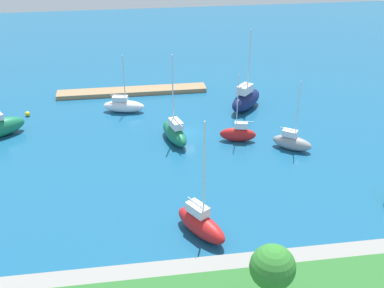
{
  "coord_description": "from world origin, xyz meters",
  "views": [
    {
      "loc": [
        7.81,
        59.08,
        30.03
      ],
      "look_at": [
        0.0,
        6.05,
        1.5
      ],
      "focal_mm": 44.92,
      "sensor_mm": 36.0,
      "label": 1
    }
  ],
  "objects": [
    {
      "name": "sailboat_navy_mid_basin",
      "position": [
        -10.23,
        -6.88,
        1.64
      ],
      "size": [
        6.84,
        7.14,
        12.32
      ],
      "rotation": [
        0.0,
        0.0,
        3.97
      ],
      "color": "#141E4C",
      "rests_on": "water"
    },
    {
      "name": "park_tree_mideast",
      "position": [
        -1.94,
        33.42,
        5.5
      ],
      "size": [
        3.44,
        3.44,
        5.96
      ],
      "color": "brown",
      "rests_on": "shoreline_park"
    },
    {
      "name": "sailboat_red_inner_mooring",
      "position": [
        -6.64,
        3.27,
        1.12
      ],
      "size": [
        5.03,
        2.5,
        9.45
      ],
      "rotation": [
        0.0,
        0.0,
        6.05
      ],
      "color": "red",
      "rests_on": "water"
    },
    {
      "name": "sailboat_white_off_beacon",
      "position": [
        8.33,
        -8.61,
        1.04
      ],
      "size": [
        6.54,
        3.3,
        8.89
      ],
      "rotation": [
        0.0,
        0.0,
        2.93
      ],
      "color": "white",
      "rests_on": "water"
    },
    {
      "name": "pier_dock",
      "position": [
        6.77,
        -16.04,
        0.34
      ],
      "size": [
        24.55,
        2.97,
        0.69
      ],
      "primitive_type": "cube",
      "color": "#997A56",
      "rests_on": "ground"
    },
    {
      "name": "mooring_buoy_yellow",
      "position": [
        22.6,
        -9.13,
        0.37
      ],
      "size": [
        0.73,
        0.73,
        0.73
      ],
      "primitive_type": "sphere",
      "color": "yellow",
      "rests_on": "water"
    },
    {
      "name": "sailboat_green_along_channel",
      "position": [
        1.77,
        2.14,
        1.35
      ],
      "size": [
        3.76,
        7.13,
        11.92
      ],
      "rotation": [
        0.0,
        0.0,
        4.97
      ],
      "color": "#19724C",
      "rests_on": "water"
    },
    {
      "name": "breakwater",
      "position": [
        0.0,
        28.6,
        0.59
      ],
      "size": [
        72.68,
        3.87,
        1.17
      ],
      "primitive_type": "cube",
      "color": "gray",
      "rests_on": "ground"
    },
    {
      "name": "sailboat_gray_near_pier",
      "position": [
        -13.03,
        6.53,
        1.06
      ],
      "size": [
        5.24,
        4.52,
        9.44
      ],
      "rotation": [
        0.0,
        0.0,
        2.51
      ],
      "color": "gray",
      "rests_on": "water"
    },
    {
      "name": "sailboat_red_far_south",
      "position": [
        1.5,
        22.1,
        1.32
      ],
      "size": [
        5.16,
        6.59,
        12.44
      ],
      "rotation": [
        0.0,
        0.0,
        2.13
      ],
      "color": "red",
      "rests_on": "water"
    },
    {
      "name": "water",
      "position": [
        0.0,
        0.0,
        0.0
      ],
      "size": [
        160.0,
        160.0,
        0.0
      ],
      "primitive_type": "plane",
      "color": "#19567F",
      "rests_on": "ground"
    }
  ]
}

